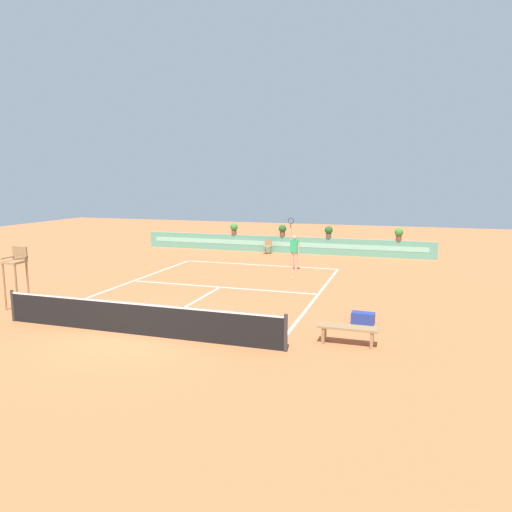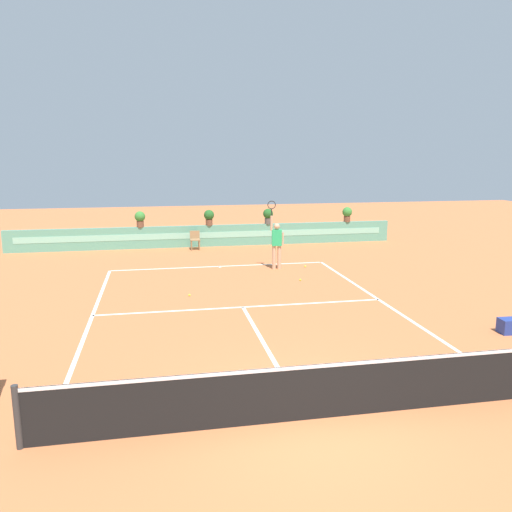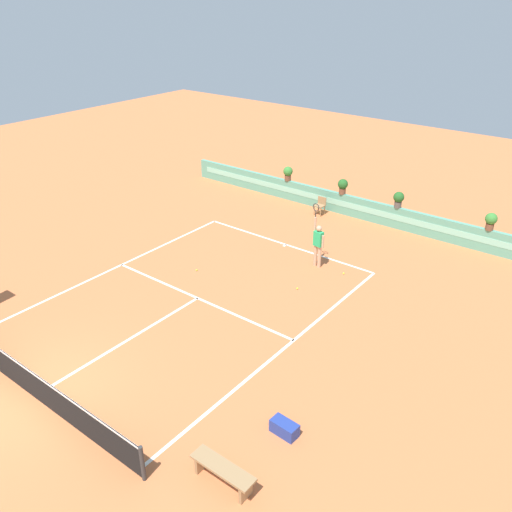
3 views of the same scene
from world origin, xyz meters
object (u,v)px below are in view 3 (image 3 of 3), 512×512
object	(u,v)px
ball_kid_chair	(320,205)
tennis_player	(318,242)
potted_plant_centre	(343,185)
tennis_ball_near_baseline	(344,273)
potted_plant_far_right	(491,220)
bench_courtside	(223,471)
gear_bag	(284,428)
potted_plant_right	(399,199)
tennis_ball_mid_court	(297,288)
potted_plant_left	(288,173)
tennis_ball_by_sideline	(197,270)

from	to	relation	value
ball_kid_chair	tennis_player	distance (m)	5.39
potted_plant_centre	tennis_ball_near_baseline	bearing A→B (deg)	-59.20
tennis_ball_near_baseline	potted_plant_far_right	world-z (taller)	potted_plant_far_right
tennis_player	bench_courtside	bearing A→B (deg)	-69.16
gear_bag	potted_plant_right	world-z (taller)	potted_plant_right
potted_plant_centre	potted_plant_far_right	distance (m)	6.81
ball_kid_chair	tennis_player	bearing A→B (deg)	-59.62
ball_kid_chair	bench_courtside	distance (m)	16.04
tennis_ball_near_baseline	potted_plant_right	distance (m)	5.46
tennis_ball_mid_court	potted_plant_left	size ratio (longest dim) A/B	0.09
ball_kid_chair	potted_plant_left	world-z (taller)	potted_plant_left
tennis_ball_mid_court	ball_kid_chair	bearing A→B (deg)	115.21
gear_bag	potted_plant_left	xyz separation A→B (m)	(-9.18, 13.34, 1.23)
potted_plant_left	potted_plant_far_right	bearing A→B (deg)	0.00
tennis_ball_near_baseline	potted_plant_far_right	size ratio (longest dim) A/B	0.09
tennis_ball_by_sideline	potted_plant_right	bearing A→B (deg)	63.18
tennis_ball_by_sideline	potted_plant_far_right	world-z (taller)	potted_plant_far_right
bench_courtside	tennis_player	xyz separation A→B (m)	(-3.82, 10.02, 0.67)
bench_courtside	tennis_ball_by_sideline	xyz separation A→B (m)	(-7.29, 6.84, -0.34)
bench_courtside	tennis_ball_near_baseline	size ratio (longest dim) A/B	23.53
tennis_ball_near_baseline	tennis_ball_by_sideline	size ratio (longest dim) A/B	1.00
ball_kid_chair	potted_plant_right	distance (m)	3.74
tennis_ball_mid_court	tennis_ball_by_sideline	size ratio (longest dim) A/B	1.00
tennis_ball_mid_court	bench_courtside	bearing A→B (deg)	-66.97
tennis_ball_near_baseline	tennis_ball_mid_court	xyz separation A→B (m)	(-0.77, -2.04, 0.00)
tennis_ball_by_sideline	potted_plant_left	xyz separation A→B (m)	(-1.66, 8.54, 1.38)
ball_kid_chair	potted_plant_far_right	distance (m)	7.63
tennis_ball_near_baseline	potted_plant_far_right	xyz separation A→B (m)	(3.66, 5.28, 1.38)
tennis_ball_near_baseline	potted_plant_left	distance (m)	8.33
tennis_ball_mid_court	potted_plant_left	distance (m)	9.27
bench_courtside	potted_plant_right	bearing A→B (deg)	100.96
ball_kid_chair	potted_plant_far_right	world-z (taller)	potted_plant_far_right
tennis_ball_mid_court	potted_plant_far_right	bearing A→B (deg)	58.77
tennis_ball_near_baseline	potted_plant_left	xyz separation A→B (m)	(-6.30, 5.28, 1.38)
bench_courtside	potted_plant_far_right	xyz separation A→B (m)	(1.01, 15.38, 1.04)
tennis_player	potted_plant_right	world-z (taller)	tennis_player
ball_kid_chair	potted_plant_centre	xyz separation A→B (m)	(0.73, 0.73, 0.93)
tennis_ball_mid_court	potted_plant_right	bearing A→B (deg)	86.47
bench_courtside	tennis_ball_by_sideline	distance (m)	10.01
gear_bag	tennis_ball_near_baseline	distance (m)	8.56
gear_bag	tennis_ball_by_sideline	size ratio (longest dim) A/B	10.29
potted_plant_centre	tennis_player	bearing A→B (deg)	-69.66
bench_courtside	tennis_ball_near_baseline	world-z (taller)	bench_courtside
ball_kid_chair	tennis_ball_near_baseline	distance (m)	5.99
tennis_ball_near_baseline	potted_plant_centre	world-z (taller)	potted_plant_centre
tennis_ball_near_baseline	tennis_ball_by_sideline	bearing A→B (deg)	-144.88
tennis_player	potted_plant_right	size ratio (longest dim) A/B	3.57
tennis_ball_near_baseline	bench_courtside	bearing A→B (deg)	-75.27
potted_plant_centre	bench_courtside	bearing A→B (deg)	-69.33
ball_kid_chair	potted_plant_right	xyz separation A→B (m)	(3.55, 0.73, 0.93)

